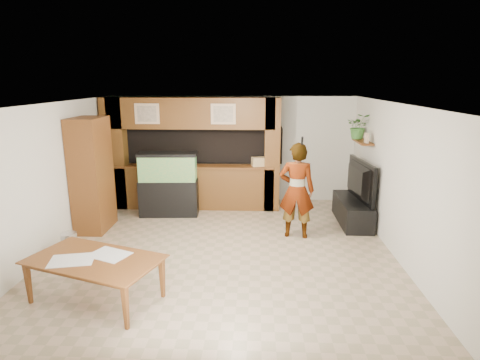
{
  "coord_description": "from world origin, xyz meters",
  "views": [
    {
      "loc": [
        0.58,
        -6.64,
        2.98
      ],
      "look_at": [
        0.29,
        0.6,
        1.17
      ],
      "focal_mm": 30.0,
      "sensor_mm": 36.0,
      "label": 1
    }
  ],
  "objects_px": {
    "pantry_cabinet": "(92,175)",
    "person": "(297,191)",
    "television": "(354,180)",
    "aquarium": "(169,185)",
    "dining_table": "(94,281)"
  },
  "relations": [
    {
      "from": "dining_table",
      "to": "aquarium",
      "type": "bearing_deg",
      "value": 105.61
    },
    {
      "from": "pantry_cabinet",
      "to": "person",
      "type": "distance_m",
      "value": 4.08
    },
    {
      "from": "aquarium",
      "to": "person",
      "type": "height_order",
      "value": "person"
    },
    {
      "from": "pantry_cabinet",
      "to": "person",
      "type": "height_order",
      "value": "pantry_cabinet"
    },
    {
      "from": "person",
      "to": "dining_table",
      "type": "xyz_separation_m",
      "value": [
        -2.98,
        -2.51,
        -0.62
      ]
    },
    {
      "from": "television",
      "to": "person",
      "type": "distance_m",
      "value": 1.53
    },
    {
      "from": "television",
      "to": "pantry_cabinet",
      "type": "bearing_deg",
      "value": 90.5
    },
    {
      "from": "television",
      "to": "dining_table",
      "type": "distance_m",
      "value": 5.45
    },
    {
      "from": "television",
      "to": "dining_table",
      "type": "height_order",
      "value": "television"
    },
    {
      "from": "television",
      "to": "person",
      "type": "relative_size",
      "value": 0.79
    },
    {
      "from": "aquarium",
      "to": "television",
      "type": "xyz_separation_m",
      "value": [
        4.02,
        -0.36,
        0.24
      ]
    },
    {
      "from": "person",
      "to": "television",
      "type": "bearing_deg",
      "value": -139.61
    },
    {
      "from": "aquarium",
      "to": "dining_table",
      "type": "xyz_separation_m",
      "value": [
        -0.24,
        -3.69,
        -0.39
      ]
    },
    {
      "from": "aquarium",
      "to": "television",
      "type": "relative_size",
      "value": 0.98
    },
    {
      "from": "dining_table",
      "to": "pantry_cabinet",
      "type": "bearing_deg",
      "value": 130.83
    }
  ]
}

